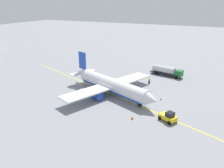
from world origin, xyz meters
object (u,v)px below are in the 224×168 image
airplane (111,85)px  safety_cone_wingtip (132,118)px  pushback_tug (168,117)px  refueling_worker (149,81)px  safety_cone_nose (161,99)px  fuel_tanker (167,71)px

airplane → safety_cone_wingtip: bearing=-45.4°
pushback_tug → refueling_worker: bearing=117.2°
safety_cone_wingtip → safety_cone_nose: bearing=77.4°
pushback_tug → safety_cone_wingtip: (-7.03, -2.72, -0.66)m
refueling_worker → pushback_tug: bearing=-62.8°
airplane → pushback_tug: size_ratio=7.39×
fuel_tanker → safety_cone_wingtip: fuel_tanker is taller
fuel_tanker → safety_cone_nose: size_ratio=20.70×
refueling_worker → safety_cone_nose: refueling_worker is taller
fuel_tanker → pushback_tug: bearing=-75.6°
refueling_worker → safety_cone_nose: bearing=-58.9°
fuel_tanker → refueling_worker: (-2.86, -9.99, -0.91)m
pushback_tug → refueling_worker: (-10.78, 20.95, -0.19)m
pushback_tug → safety_cone_nose: size_ratio=7.42×
fuel_tanker → pushback_tug: 31.95m
fuel_tanker → safety_cone_wingtip: 33.70m
refueling_worker → safety_cone_nose: (6.59, -10.94, -0.54)m
airplane → fuel_tanker: bearing=67.2°
safety_cone_nose → refueling_worker: bearing=121.1°
safety_cone_nose → pushback_tug: bearing=-67.3°
airplane → fuel_tanker: 24.94m
pushback_tug → refueling_worker: size_ratio=2.41×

